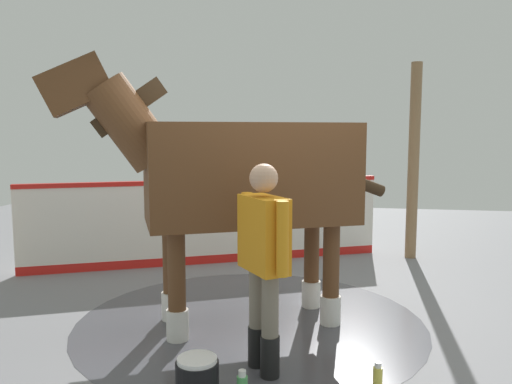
# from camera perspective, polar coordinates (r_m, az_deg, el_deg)

# --- Properties ---
(ground_plane) EXTENTS (16.00, 16.00, 0.02)m
(ground_plane) POSITION_cam_1_polar(r_m,az_deg,el_deg) (5.18, 3.83, -14.54)
(ground_plane) COLOR gray
(wet_patch) EXTENTS (3.41, 3.41, 0.00)m
(wet_patch) POSITION_cam_1_polar(r_m,az_deg,el_deg) (5.22, -0.66, -14.21)
(wet_patch) COLOR #4C4C54
(wet_patch) RESTS_ON ground
(barrier_wall) EXTENTS (4.67, 2.20, 1.20)m
(barrier_wall) POSITION_cam_1_polar(r_m,az_deg,el_deg) (7.30, -5.26, -3.64)
(barrier_wall) COLOR white
(barrier_wall) RESTS_ON ground
(roof_post_far) EXTENTS (0.16, 0.16, 2.86)m
(roof_post_far) POSITION_cam_1_polar(r_m,az_deg,el_deg) (7.85, 17.12, 3.24)
(roof_post_far) COLOR olive
(roof_post_far) RESTS_ON ground
(horse) EXTENTS (3.08, 1.74, 2.54)m
(horse) POSITION_cam_1_polar(r_m,az_deg,el_deg) (4.87, -1.98, 1.86)
(horse) COLOR brown
(horse) RESTS_ON ground
(handler) EXTENTS (0.46, 0.55, 1.63)m
(handler) POSITION_cam_1_polar(r_m,az_deg,el_deg) (3.94, 0.85, -6.97)
(handler) COLOR black
(handler) RESTS_ON ground
(wash_bucket) EXTENTS (0.30, 0.30, 0.32)m
(wash_bucket) POSITION_cam_1_polar(r_m,az_deg,el_deg) (3.79, -6.55, -20.09)
(wash_bucket) COLOR black
(wash_bucket) RESTS_ON ground
(bottle_shampoo) EXTENTS (0.07, 0.07, 0.22)m
(bottle_shampoo) POSITION_cam_1_polar(r_m,az_deg,el_deg) (4.03, 13.39, -19.49)
(bottle_shampoo) COLOR #D8CC4C
(bottle_shampoo) RESTS_ON ground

